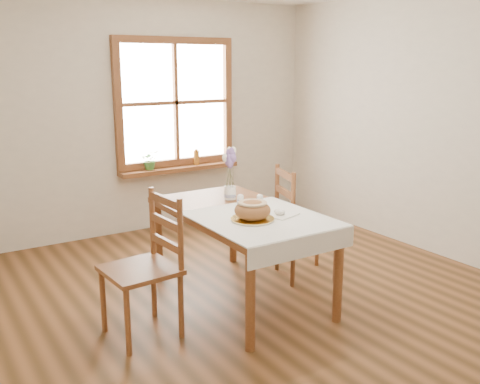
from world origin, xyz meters
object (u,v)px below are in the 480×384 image
(bread_plate, at_px, (252,219))
(flower_vase, at_px, (230,194))
(dining_table, at_px, (240,220))
(chair_left, at_px, (140,268))
(chair_right, at_px, (307,222))

(bread_plate, bearing_deg, flower_vase, 72.89)
(dining_table, xyz_separation_m, bread_plate, (-0.09, -0.32, 0.10))
(chair_left, xyz_separation_m, chair_right, (1.68, 0.23, -0.00))
(dining_table, height_order, flower_vase, flower_vase)
(bread_plate, distance_m, flower_vase, 0.67)
(chair_left, xyz_separation_m, bread_plate, (0.83, -0.17, 0.26))
(dining_table, relative_size, bread_plate, 5.10)
(bread_plate, relative_size, flower_vase, 2.81)
(dining_table, distance_m, bread_plate, 0.34)
(flower_vase, bearing_deg, bread_plate, -107.11)
(dining_table, bearing_deg, bread_plate, -106.21)
(chair_left, bearing_deg, chair_right, 93.38)
(flower_vase, bearing_deg, chair_right, -20.28)
(chair_right, xyz_separation_m, bread_plate, (-0.85, -0.40, 0.26))
(chair_left, bearing_deg, bread_plate, 74.02)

